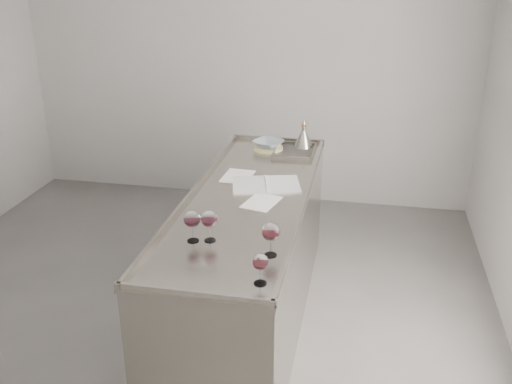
% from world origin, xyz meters
% --- Properties ---
extents(room_shell, '(4.54, 5.04, 2.84)m').
position_xyz_m(room_shell, '(0.00, 0.00, 1.40)').
color(room_shell, '#575552').
rests_on(room_shell, ground).
extents(counter, '(0.77, 2.42, 0.97)m').
position_xyz_m(counter, '(0.50, 0.30, 0.47)').
color(counter, gray).
rests_on(counter, ground).
extents(wine_glass_left, '(0.09, 0.09, 0.18)m').
position_xyz_m(wine_glass_left, '(0.33, -0.37, 1.07)').
color(wine_glass_left, white).
rests_on(wine_glass_left, counter).
extents(wine_glass_middle, '(0.09, 0.09, 0.18)m').
position_xyz_m(wine_glass_middle, '(0.42, -0.34, 1.07)').
color(wine_glass_middle, white).
rests_on(wine_glass_middle, counter).
extents(wine_glass_right, '(0.09, 0.09, 0.18)m').
position_xyz_m(wine_glass_right, '(0.78, -0.44, 1.07)').
color(wine_glass_right, white).
rests_on(wine_glass_right, counter).
extents(wine_glass_small, '(0.08, 0.08, 0.16)m').
position_xyz_m(wine_glass_small, '(0.78, -0.72, 1.05)').
color(wine_glass_small, white).
rests_on(wine_glass_small, counter).
extents(notebook, '(0.51, 0.41, 0.02)m').
position_xyz_m(notebook, '(0.58, 0.50, 0.95)').
color(notebook, white).
rests_on(notebook, counter).
extents(loose_paper_top, '(0.24, 0.30, 0.00)m').
position_xyz_m(loose_paper_top, '(0.60, 0.22, 0.94)').
color(loose_paper_top, white).
rests_on(loose_paper_top, counter).
extents(loose_paper_under, '(0.21, 0.29, 0.00)m').
position_xyz_m(loose_paper_under, '(0.35, 0.62, 0.94)').
color(loose_paper_under, white).
rests_on(loose_paper_under, counter).
extents(trivet, '(0.27, 0.27, 0.02)m').
position_xyz_m(trivet, '(0.46, 1.25, 0.95)').
color(trivet, beige).
rests_on(trivet, counter).
extents(ceramic_bowl, '(0.29, 0.29, 0.06)m').
position_xyz_m(ceramic_bowl, '(0.46, 1.25, 0.99)').
color(ceramic_bowl, '#8D9EA4').
rests_on(ceramic_bowl, trivet).
extents(wine_funnel, '(0.16, 0.16, 0.23)m').
position_xyz_m(wine_funnel, '(0.72, 1.38, 1.01)').
color(wine_funnel, '#A19B8F').
rests_on(wine_funnel, counter).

